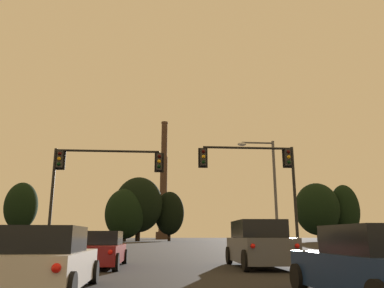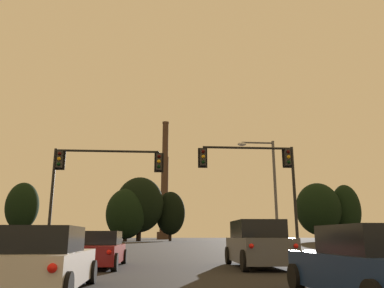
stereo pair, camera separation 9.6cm
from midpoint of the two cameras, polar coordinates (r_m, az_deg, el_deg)
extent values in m
cube|color=silver|center=(9.36, -21.72, -17.21)|extent=(1.86, 4.06, 0.72)
cube|color=black|center=(8.95, -22.01, -13.30)|extent=(1.63, 1.95, 0.55)
cylinder|color=black|center=(11.16, -23.99, -17.47)|extent=(0.24, 0.61, 0.60)
cylinder|color=black|center=(10.81, -15.02, -18.32)|extent=(0.24, 0.61, 0.60)
sphere|color=red|center=(7.23, -20.36, -17.32)|extent=(0.17, 0.17, 0.17)
cube|color=maroon|center=(16.29, -14.15, -15.92)|extent=(1.85, 4.62, 0.70)
cube|color=black|center=(16.50, -13.90, -13.73)|extent=(1.64, 2.22, 0.55)
cylinder|color=black|center=(18.31, -16.10, -16.17)|extent=(0.23, 0.64, 0.64)
cylinder|color=black|center=(18.08, -10.38, -16.51)|extent=(0.23, 0.64, 0.64)
cylinder|color=black|center=(14.59, -18.92, -16.70)|extent=(0.23, 0.64, 0.64)
cylinder|color=black|center=(14.30, -11.74, -17.21)|extent=(0.23, 0.64, 0.64)
sphere|color=red|center=(14.13, -18.56, -15.38)|extent=(0.17, 0.17, 0.17)
sphere|color=red|center=(13.89, -12.54, -15.79)|extent=(0.17, 0.17, 0.17)
cube|color=#4C4F54|center=(16.04, 10.01, -15.59)|extent=(2.02, 4.84, 0.95)
cube|color=black|center=(16.15, 9.79, -12.66)|extent=(1.84, 2.84, 0.70)
cylinder|color=black|center=(17.76, 5.51, -16.53)|extent=(0.24, 0.76, 0.76)
cylinder|color=black|center=(18.14, 11.63, -16.26)|extent=(0.24, 0.76, 0.76)
cylinder|color=black|center=(13.97, 8.01, -17.20)|extent=(0.24, 0.76, 0.76)
cylinder|color=black|center=(14.45, 15.66, -16.72)|extent=(0.24, 0.76, 0.76)
sphere|color=red|center=(13.50, 9.05, -15.10)|extent=(0.17, 0.17, 0.17)
sphere|color=red|center=(13.91, 15.55, -14.74)|extent=(0.17, 0.17, 0.17)
cube|color=navy|center=(8.42, 25.32, -17.36)|extent=(1.82, 4.04, 0.72)
cube|color=black|center=(8.04, 26.33, -12.93)|extent=(1.61, 1.94, 0.55)
cylinder|color=black|center=(9.54, 15.63, -18.93)|extent=(0.23, 0.61, 0.60)
cylinder|color=black|center=(10.26, 24.85, -17.81)|extent=(0.23, 0.61, 0.60)
cylinder|color=black|center=(24.02, -20.76, -8.18)|extent=(0.18, 0.18, 6.46)
cylinder|color=black|center=(23.96, -21.43, -15.76)|extent=(0.40, 0.40, 0.10)
cube|color=#282828|center=(24.29, -19.59, -2.22)|extent=(0.34, 0.34, 1.04)
cube|color=black|center=(24.46, -19.48, -2.30)|extent=(0.58, 0.03, 1.25)
sphere|color=#320504|center=(24.17, -19.64, -1.38)|extent=(0.22, 0.22, 0.22)
sphere|color=#F2AD14|center=(24.11, -19.70, -2.12)|extent=(0.22, 0.22, 0.22)
sphere|color=black|center=(24.05, -19.76, -2.88)|extent=(0.22, 0.22, 0.22)
cylinder|color=black|center=(23.82, -12.77, -1.06)|extent=(6.35, 0.14, 0.14)
sphere|color=black|center=(24.48, -20.13, -0.89)|extent=(0.18, 0.18, 0.18)
cube|color=#282828|center=(23.44, -5.14, -2.74)|extent=(0.34, 0.34, 1.04)
cube|color=black|center=(23.61, -5.14, -2.83)|extent=(0.58, 0.03, 1.25)
sphere|color=#320504|center=(23.31, -5.13, -1.88)|extent=(0.22, 0.22, 0.22)
sphere|color=#F2AD14|center=(23.25, -5.15, -2.65)|extent=(0.22, 0.22, 0.22)
sphere|color=black|center=(23.19, -5.17, -3.44)|extent=(0.22, 0.22, 0.22)
cylinder|color=black|center=(23.71, 15.33, -8.30)|extent=(0.18, 0.18, 6.64)
cylinder|color=black|center=(23.65, 15.85, -16.21)|extent=(0.40, 0.40, 0.10)
cube|color=#282828|center=(24.00, 14.28, -2.02)|extent=(0.34, 0.34, 1.04)
cube|color=black|center=(24.17, 14.14, -2.11)|extent=(0.58, 0.03, 1.25)
sphere|color=#320504|center=(23.89, 14.38, -1.17)|extent=(0.22, 0.22, 0.22)
sphere|color=#F2AD14|center=(23.82, 14.42, -1.92)|extent=(0.22, 0.22, 0.22)
sphere|color=black|center=(23.76, 14.47, -2.68)|extent=(0.22, 0.22, 0.22)
cylinder|color=black|center=(23.44, 8.39, -0.60)|extent=(5.58, 0.14, 0.14)
sphere|color=black|center=(24.21, 14.85, -0.70)|extent=(0.18, 0.18, 0.18)
cube|color=#282828|center=(22.84, 1.60, -2.04)|extent=(0.34, 0.34, 1.04)
cube|color=black|center=(23.02, 1.55, -2.13)|extent=(0.58, 0.03, 1.25)
sphere|color=#320504|center=(22.73, 1.64, -1.14)|extent=(0.22, 0.22, 0.22)
sphere|color=#F2AD14|center=(22.66, 1.65, -1.94)|extent=(0.22, 0.22, 0.22)
sphere|color=black|center=(22.59, 1.66, -2.74)|extent=(0.22, 0.22, 0.22)
cylinder|color=#56565B|center=(27.35, 12.52, -7.72)|extent=(0.20, 0.20, 8.00)
cylinder|color=#56565B|center=(27.70, 9.82, 0.18)|extent=(2.31, 0.12, 0.12)
sphere|color=#56565B|center=(28.00, 12.11, 0.13)|extent=(0.20, 0.20, 0.20)
ellipsoid|color=silver|center=(27.41, 7.50, -0.02)|extent=(0.64, 0.36, 0.26)
cylinder|color=#3C2B22|center=(149.99, -4.52, -13.75)|extent=(5.39, 5.39, 2.86)
cylinder|color=#473328|center=(150.27, -4.46, -10.36)|extent=(3.37, 3.37, 14.91)
cylinder|color=#473328|center=(151.90, -4.35, -4.73)|extent=(2.90, 2.90, 14.91)
cylinder|color=#473328|center=(154.96, -4.25, 0.72)|extent=(2.43, 2.43, 14.91)
cylinder|color=#4E382C|center=(156.89, -4.21, 3.23)|extent=(2.72, 2.72, 0.70)
cylinder|color=black|center=(95.41, -8.31, -13.31)|extent=(1.19, 1.19, 3.82)
ellipsoid|color=black|center=(95.72, -8.16, -9.11)|extent=(11.94, 10.75, 13.66)
cylinder|color=black|center=(91.61, -25.01, -12.20)|extent=(0.71, 0.71, 3.73)
ellipsoid|color=black|center=(91.83, -24.64, -8.61)|extent=(7.10, 6.39, 10.48)
cylinder|color=black|center=(96.01, 18.80, -13.01)|extent=(1.07, 1.07, 2.94)
ellipsoid|color=black|center=(96.22, 18.51, -9.37)|extent=(10.70, 9.63, 12.42)
cylinder|color=black|center=(99.50, 22.55, -12.72)|extent=(0.70, 0.70, 2.86)
ellipsoid|color=black|center=(99.69, 22.23, -9.28)|extent=(7.04, 6.33, 12.21)
cylinder|color=black|center=(92.77, -10.34, -13.77)|extent=(0.96, 0.96, 2.07)
ellipsoid|color=black|center=(92.92, -10.19, -10.37)|extent=(9.64, 8.68, 11.93)
cylinder|color=black|center=(97.73, -3.54, -13.71)|extent=(0.75, 0.75, 2.89)
ellipsoid|color=black|center=(97.90, -3.49, -10.46)|extent=(7.54, 6.78, 10.96)
camera|label=1|loc=(0.05, -90.10, 0.02)|focal=35.00mm
camera|label=2|loc=(0.05, 89.90, -0.02)|focal=35.00mm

